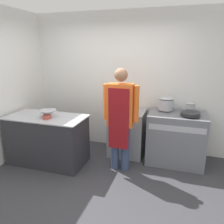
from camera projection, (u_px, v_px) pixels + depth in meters
ground_plane at (87, 188)px, 3.23m from camera, size 14.00×14.00×0.00m
wall_back at (118, 82)px, 4.39m from camera, size 8.00×0.05×2.70m
wall_left at (23, 83)px, 4.28m from camera, size 0.05×8.00×2.70m
prep_counter at (48, 140)px, 3.89m from camera, size 1.39×0.69×0.87m
stove at (176, 138)px, 3.91m from camera, size 0.98×0.68×0.93m
fridge_unit at (127, 133)px, 4.23m from camera, size 0.65×0.62×0.86m
person_cook at (120, 115)px, 3.51m from camera, size 0.59×0.24×1.71m
mixing_bowl at (48, 114)px, 3.70m from camera, size 0.29×0.29×0.13m
plastic_tub at (47, 117)px, 3.62m from camera, size 0.10×0.10×0.07m
stock_pot at (166, 103)px, 3.92m from camera, size 0.26×0.26×0.23m
saute_pan at (190, 114)px, 3.61m from camera, size 0.31×0.31×0.06m
sauce_pot at (190, 107)px, 3.81m from camera, size 0.17×0.17×0.16m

